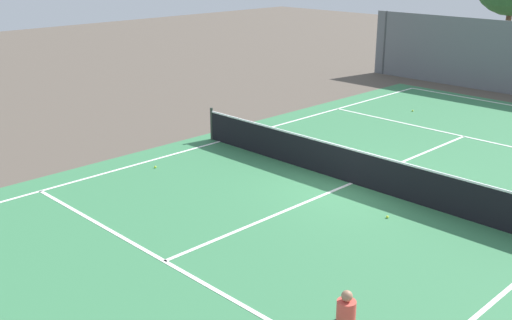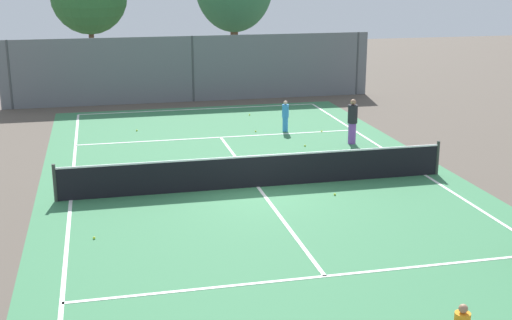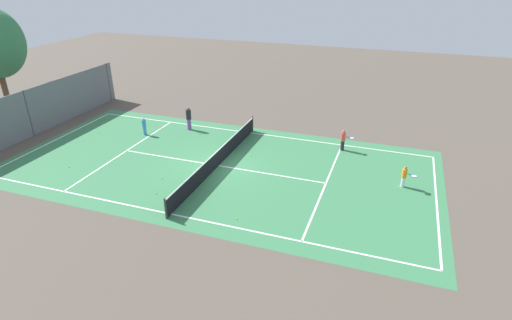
# 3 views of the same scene
# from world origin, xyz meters

# --- Properties ---
(ground_plane) EXTENTS (80.00, 80.00, 0.00)m
(ground_plane) POSITION_xyz_m (0.00, 0.00, 0.00)
(ground_plane) COLOR brown
(court_surface) EXTENTS (13.00, 25.00, 0.01)m
(court_surface) POSITION_xyz_m (0.00, 0.00, 0.00)
(court_surface) COLOR #387A4C
(court_surface) RESTS_ON ground_plane
(tennis_net) EXTENTS (11.90, 0.10, 1.10)m
(tennis_net) POSITION_xyz_m (0.00, 0.00, 0.51)
(tennis_net) COLOR #333833
(tennis_net) RESTS_ON ground_plane
(perimeter_fence) EXTENTS (18.00, 0.12, 3.20)m
(perimeter_fence) POSITION_xyz_m (0.00, 14.00, 1.60)
(perimeter_fence) COLOR slate
(perimeter_fence) RESTS_ON ground_plane
(player_0) EXTENTS (0.36, 0.36, 1.69)m
(player_0) POSITION_xyz_m (4.65, 4.37, 0.87)
(player_0) COLOR purple
(player_0) RESTS_ON ground_plane
(player_1) EXTENTS (0.27, 0.27, 1.27)m
(player_1) POSITION_xyz_m (2.72, 6.80, 0.65)
(player_1) COLOR #388CD8
(player_1) RESTS_ON ground_plane
(tennis_ball_0) EXTENTS (0.07, 0.07, 0.07)m
(tennis_ball_0) POSITION_xyz_m (2.80, 4.32, 0.03)
(tennis_ball_0) COLOR #CCE533
(tennis_ball_0) RESTS_ON ground_plane
(tennis_ball_1) EXTENTS (0.07, 0.07, 0.07)m
(tennis_ball_1) POSITION_xyz_m (3.99, 3.22, 0.03)
(tennis_ball_1) COLOR #CCE533
(tennis_ball_1) RESTS_ON ground_plane
(tennis_ball_2) EXTENTS (0.07, 0.07, 0.07)m
(tennis_ball_2) POSITION_xyz_m (-0.43, 1.55, 0.03)
(tennis_ball_2) COLOR #CCE533
(tennis_ball_2) RESTS_ON ground_plane
(tennis_ball_3) EXTENTS (0.07, 0.07, 0.07)m
(tennis_ball_3) POSITION_xyz_m (-4.86, -3.12, 0.03)
(tennis_ball_3) COLOR #CCE533
(tennis_ball_3) RESTS_ON ground_plane
(tennis_ball_4) EXTENTS (0.07, 0.07, 0.07)m
(tennis_ball_4) POSITION_xyz_m (2.02, -1.28, 0.03)
(tennis_ball_4) COLOR #CCE533
(tennis_ball_4) RESTS_ON ground_plane
(tennis_ball_5) EXTENTS (0.07, 0.07, 0.07)m
(tennis_ball_5) POSITION_xyz_m (1.97, 10.13, 0.03)
(tennis_ball_5) COLOR #CCE533
(tennis_ball_5) RESTS_ON ground_plane
(tennis_ball_6) EXTENTS (0.07, 0.07, 0.07)m
(tennis_ball_6) POSITION_xyz_m (-2.50, 2.30, 0.03)
(tennis_ball_6) COLOR #CCE533
(tennis_ball_6) RESTS_ON ground_plane
(tennis_ball_7) EXTENTS (0.07, 0.07, 0.07)m
(tennis_ball_7) POSITION_xyz_m (4.13, 6.40, 0.03)
(tennis_ball_7) COLOR #CCE533
(tennis_ball_7) RESTS_ON ground_plane
(tennis_ball_8) EXTENTS (0.07, 0.07, 0.07)m
(tennis_ball_8) POSITION_xyz_m (-4.07, 1.71, 0.03)
(tennis_ball_8) COLOR #CCE533
(tennis_ball_8) RESTS_ON ground_plane
(tennis_ball_9) EXTENTS (0.07, 0.07, 0.07)m
(tennis_ball_9) POSITION_xyz_m (-3.13, 8.19, 0.03)
(tennis_ball_9) COLOR #CCE533
(tennis_ball_9) RESTS_ON ground_plane
(tennis_ball_10) EXTENTS (0.07, 0.07, 0.07)m
(tennis_ball_10) POSITION_xyz_m (1.53, 6.98, 0.03)
(tennis_ball_10) COLOR #CCE533
(tennis_ball_10) RESTS_ON ground_plane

